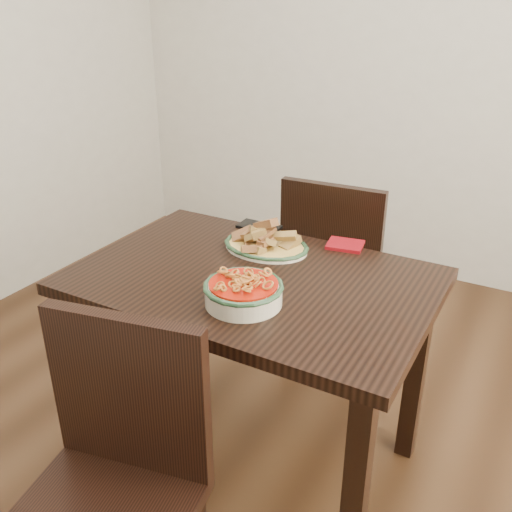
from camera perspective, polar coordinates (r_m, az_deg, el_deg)
The scene contains 9 objects.
floor at distance 2.30m, azimuth -0.64°, elevation -17.87°, with size 3.50×3.50×0.00m, color #331E10.
wall_back at distance 3.32m, azimuth 15.41°, elevation 19.71°, with size 3.50×0.10×2.60m, color beige.
dining_table at distance 1.85m, azimuth -0.30°, elevation -4.96°, with size 1.11×0.74×0.75m.
chair_far at distance 2.46m, azimuth 8.04°, elevation -0.91°, with size 0.44×0.44×0.89m.
chair_near at distance 1.52m, azimuth -14.09°, elevation -20.61°, with size 0.49×0.49×0.89m.
fish_plate at distance 1.96m, azimuth 1.02°, elevation 1.87°, with size 0.30×0.23×0.11m.
noodle_bowl at distance 1.62m, azimuth -1.26°, elevation -3.42°, with size 0.23×0.23×0.08m.
smartphone at distance 2.16m, azimuth 0.31°, elevation 2.95°, with size 0.16×0.08×0.01m, color black.
napkin at distance 2.02m, azimuth 8.91°, elevation 1.11°, with size 0.12×0.10×0.01m, color maroon.
Camera 1 is at (0.84, -1.45, 1.57)m, focal length 40.00 mm.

